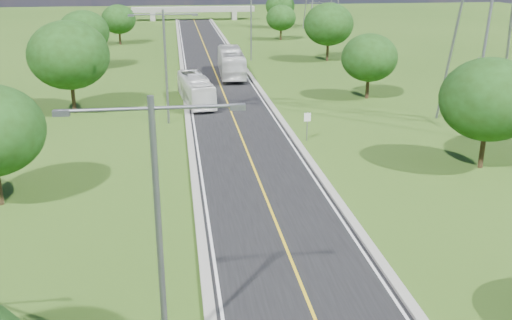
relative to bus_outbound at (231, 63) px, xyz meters
The scene contains 19 objects.
ground 6.73m from the bus_outbound, 106.76° to the right, with size 260.00×260.00×0.00m, color #2D4C15.
road 2.56m from the bus_outbound, behind, with size 8.00×150.00×0.06m, color black.
curb_left 6.35m from the bus_outbound, behind, with size 0.50×150.00×0.22m, color gray.
curb_right 2.90m from the bus_outbound, ahead, with size 0.50×150.00×0.22m, color gray.
speed_limit_sign 28.43m from the bus_outbound, 83.28° to the right, with size 0.55×0.09×2.40m.
overpass 73.81m from the bus_outbound, 91.45° to the left, with size 30.00×3.00×3.20m.
streetlight_near_left 54.95m from the bus_outbound, 98.26° to the right, with size 5.90×0.25×10.00m.
streetlight_mid_left 23.02m from the bus_outbound, 110.35° to the right, with size 5.90×0.25×10.00m.
streetlight_far_right 13.16m from the bus_outbound, 70.69° to the left, with size 5.90×0.25×10.00m.
tree_lc 23.71m from the bus_outbound, 136.13° to the right, with size 7.56×7.56×8.79m.
tree_ld 20.66m from the bus_outbound, 157.60° to the left, with size 6.72×6.72×7.82m.
tree_le 35.84m from the bus_outbound, 117.26° to the left, with size 5.88×5.88×6.84m.
tree_rb 39.01m from the bus_outbound, 68.69° to the right, with size 6.72×6.72×7.82m.
tree_rc 19.52m from the bus_outbound, 47.29° to the right, with size 5.88×5.88×6.84m.
tree_rd 18.35m from the bus_outbound, 32.88° to the left, with size 7.14×7.14×8.30m.
tree_re 36.13m from the bus_outbound, 69.50° to the left, with size 5.46×5.46×6.35m.
tree_rf 56.22m from the bus_outbound, 73.31° to the left, with size 6.30×6.30×7.33m.
bus_outbound is the anchor object (origin of this frame).
bus_inbound 14.90m from the bus_outbound, 109.91° to the right, with size 2.37×10.11×2.82m, color white.
Camera 1 is at (-5.21, -5.50, 13.93)m, focal length 40.00 mm.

